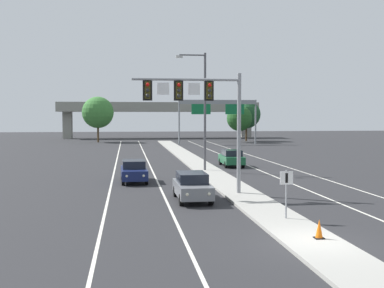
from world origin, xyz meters
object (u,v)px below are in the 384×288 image
tree_far_right_c (239,118)px  tree_far_left_a (98,112)px  median_sign_post (286,187)px  tree_far_right_b (246,114)px  traffic_cone_median_nose (319,229)px  overhead_signal_mast (202,105)px  car_receding_green (232,158)px  street_lamp_median (202,104)px  highway_sign_gantry (218,108)px  car_oncoming_navy (134,171)px  car_oncoming_grey (192,186)px

tree_far_right_c → tree_far_left_a: bearing=170.6°
median_sign_post → tree_far_right_b: (15.31, 68.77, 3.49)m
traffic_cone_median_nose → tree_far_left_a: 73.42m
tree_far_right_c → median_sign_post: bearing=-101.4°
overhead_signal_mast → tree_far_right_c: overhead_signal_mast is taller
car_receding_green → tree_far_right_c: size_ratio=0.68×
street_lamp_median → overhead_signal_mast: bearing=-99.0°
highway_sign_gantry → tree_far_right_c: size_ratio=2.00×
tree_far_right_b → median_sign_post: bearing=-102.6°
median_sign_post → street_lamp_median: street_lamp_median is taller
street_lamp_median → tree_far_left_a: 49.89m
overhead_signal_mast → tree_far_left_a: 61.81m
overhead_signal_mast → tree_far_right_b: size_ratio=0.93×
traffic_cone_median_nose → highway_sign_gantry: (7.87, 62.49, 5.66)m
street_lamp_median → tree_far_right_b: size_ratio=1.29×
tree_far_right_b → tree_far_left_a: tree_far_left_a is taller
median_sign_post → highway_sign_gantry: size_ratio=0.17×
traffic_cone_median_nose → tree_far_right_c: size_ratio=0.11×
median_sign_post → highway_sign_gantry: highway_sign_gantry is taller
car_oncoming_navy → tree_far_right_b: tree_far_right_b is taller
car_oncoming_navy → tree_far_left_a: bearing=96.0°
overhead_signal_mast → street_lamp_median: 12.69m
highway_sign_gantry → tree_far_right_b: tree_far_right_b is taller
median_sign_post → car_receding_green: (2.69, 23.95, -0.77)m
tree_far_right_b → car_receding_green: bearing=-105.7°
car_oncoming_navy → tree_far_left_a: (-5.67, 54.32, 4.59)m
tree_far_left_a → car_oncoming_grey: bearing=-81.9°
car_oncoming_navy → tree_far_right_b: 59.00m
car_oncoming_grey → overhead_signal_mast: bearing=61.5°
car_oncoming_grey → tree_far_right_c: tree_far_right_c is taller
car_receding_green → tree_far_left_a: bearing=108.6°
street_lamp_median → tree_far_right_b: 51.36m
car_oncoming_navy → tree_far_right_b: size_ratio=0.58×
overhead_signal_mast → tree_far_left_a: size_ratio=0.87×
street_lamp_median → tree_far_right_c: size_ratio=1.51×
median_sign_post → tree_far_right_c: (12.93, 64.30, 2.74)m
tree_far_right_b → tree_far_right_c: 5.12m
overhead_signal_mast → highway_sign_gantry: highway_sign_gantry is taller
traffic_cone_median_nose → tree_far_right_b: tree_far_right_b is taller
car_oncoming_grey → car_receding_green: bearing=70.9°
car_oncoming_grey → car_receding_green: 18.98m
car_oncoming_navy → median_sign_post: bearing=-64.8°
overhead_signal_mast → median_sign_post: (2.72, -7.46, -3.88)m
car_receding_green → traffic_cone_median_nose: bearing=-95.4°
overhead_signal_mast → car_oncoming_grey: bearing=-118.5°
traffic_cone_median_nose → highway_sign_gantry: bearing=82.8°
overhead_signal_mast → car_oncoming_grey: 4.93m
traffic_cone_median_nose → tree_far_right_c: tree_far_right_c is taller
median_sign_post → car_oncoming_navy: 15.70m
median_sign_post → tree_far_right_c: tree_far_right_c is taller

